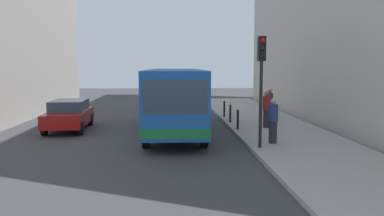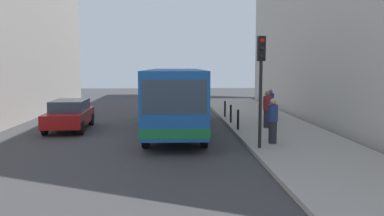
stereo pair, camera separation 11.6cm
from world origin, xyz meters
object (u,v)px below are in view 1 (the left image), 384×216
Objects in this scene: traffic_light at (261,71)px; pedestrian_far_sidewalk at (270,104)px; pedestrian_near_signal at (273,121)px; bus at (175,96)px; bollard_mid at (230,114)px; pedestrian_mid_sidewalk at (267,109)px; bollard_near at (238,119)px; car_beside_bus at (69,114)px; bollard_far at (224,109)px.

pedestrian_far_sidewalk is at bearing 73.60° from traffic_light.
traffic_light is 2.32× the size of pedestrian_near_signal.
bollard_mid is (2.98, 1.79, -1.10)m from bus.
traffic_light is 5.37m from pedestrian_mid_sidewalk.
pedestrian_mid_sidewalk reaches higher than bollard_mid.
bollard_near is 1.00× the size of bollard_mid.
pedestrian_far_sidewalk reaches higher than bollard_near.
bollard_mid is at bearing 90.00° from bollard_near.
bus is at bearing -149.08° from bollard_mid.
car_beside_bus is 8.34m from bollard_near.
pedestrian_far_sidewalk is at bearing 57.21° from bollard_near.
bollard_near is 3.62m from pedestrian_near_signal.
pedestrian_far_sidewalk is (1.03, 3.46, -0.07)m from pedestrian_mid_sidewalk.
traffic_light reaches higher than pedestrian_near_signal.
pedestrian_near_signal is at bearing -84.55° from bollard_far.
traffic_light is 2.24m from pedestrian_near_signal.
bollard_mid and bollard_far have the same top height.
traffic_light reaches higher than bollard_far.
bollard_far is at bearing 90.63° from traffic_light.
bus reaches higher than pedestrian_far_sidewalk.
bus is at bearing 168.63° from bollard_near.
pedestrian_near_signal is at bearing -77.32° from bollard_near.
car_beside_bus is 4.71× the size of bollard_far.
bollard_near is at bearing -90.00° from bollard_far.
bus is at bearing -96.07° from pedestrian_mid_sidewalk.
traffic_light reaches higher than car_beside_bus.
traffic_light is at bearing 143.72° from car_beside_bus.
car_beside_bus is 2.53× the size of pedestrian_near_signal.
bollard_far is (2.98, 4.17, -1.10)m from bus.
bollard_far is at bearing 90.00° from bollard_mid.
pedestrian_mid_sidewalk is at bearing 172.94° from car_beside_bus.
bollard_near is 0.53× the size of pedestrian_mid_sidewalk.
bollard_mid is at bearing 90.85° from traffic_light.
pedestrian_mid_sidewalk is (0.71, 3.98, 0.02)m from pedestrian_near_signal.
bollard_far is (8.25, 3.53, -0.16)m from car_beside_bus.
pedestrian_near_signal reaches higher than pedestrian_far_sidewalk.
pedestrian_far_sidewalk is (10.78, 2.69, 0.21)m from car_beside_bus.
bus is 6.48m from pedestrian_far_sidewalk.
traffic_light is 4.32× the size of bollard_mid.
pedestrian_far_sidewalk reaches higher than bollard_mid.
pedestrian_near_signal is at bearing 20.98° from pedestrian_far_sidewalk.
bus is at bearing 170.49° from car_beside_bus.
pedestrian_near_signal reaches higher than bollard_near.
traffic_light is (8.35, -5.57, 2.22)m from car_beside_bus.
pedestrian_near_signal is (9.04, -4.75, 0.25)m from car_beside_bus.
traffic_light is at bearing -89.15° from bollard_mid.
traffic_light is 8.84m from pedestrian_far_sidewalk.
bus reaches higher than pedestrian_mid_sidewalk.
bollard_mid is (0.00, 2.39, 0.00)m from bollard_near.
bollard_near is 0.54× the size of pedestrian_near_signal.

